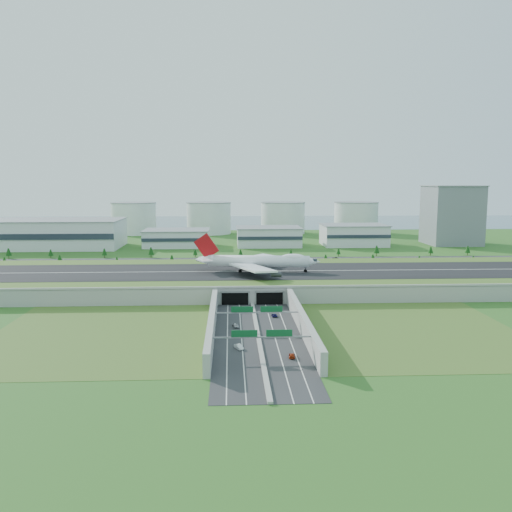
{
  "coord_description": "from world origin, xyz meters",
  "views": [
    {
      "loc": [
        -10.63,
        -310.06,
        60.77
      ],
      "look_at": [
        5.9,
        35.0,
        12.22
      ],
      "focal_mm": 38.0,
      "sensor_mm": 36.0,
      "label": 1
    }
  ],
  "objects_px": {
    "office_tower": "(452,215)",
    "car_0": "(236,325)",
    "car_4": "(67,263)",
    "car_6": "(510,259)",
    "fuel_tank_a": "(134,218)",
    "boeing_747": "(258,261)",
    "car_5": "(335,258)",
    "car_1": "(239,347)",
    "car_7": "(222,259)",
    "car_2": "(274,315)",
    "car_3": "(292,355)"
  },
  "relations": [
    {
      "from": "car_2",
      "to": "office_tower",
      "type": "bearing_deg",
      "value": -129.96
    },
    {
      "from": "car_4",
      "to": "car_5",
      "type": "relative_size",
      "value": 0.91
    },
    {
      "from": "fuel_tank_a",
      "to": "car_2",
      "type": "relative_size",
      "value": 10.62
    },
    {
      "from": "car_2",
      "to": "car_3",
      "type": "relative_size",
      "value": 0.91
    },
    {
      "from": "car_1",
      "to": "car_3",
      "type": "relative_size",
      "value": 1.0
    },
    {
      "from": "fuel_tank_a",
      "to": "car_3",
      "type": "bearing_deg",
      "value": -73.53
    },
    {
      "from": "car_5",
      "to": "car_6",
      "type": "distance_m",
      "value": 133.18
    },
    {
      "from": "office_tower",
      "to": "car_7",
      "type": "xyz_separation_m",
      "value": [
        -216.97,
        -94.55,
        -26.57
      ]
    },
    {
      "from": "car_1",
      "to": "car_4",
      "type": "relative_size",
      "value": 1.25
    },
    {
      "from": "fuel_tank_a",
      "to": "car_0",
      "type": "xyz_separation_m",
      "value": [
        111.38,
        -401.57,
        -16.52
      ]
    },
    {
      "from": "car_2",
      "to": "car_6",
      "type": "xyz_separation_m",
      "value": [
        194.11,
        163.63,
        0.04
      ]
    },
    {
      "from": "office_tower",
      "to": "fuel_tank_a",
      "type": "bearing_deg",
      "value": 160.23
    },
    {
      "from": "car_4",
      "to": "car_7",
      "type": "relative_size",
      "value": 0.74
    },
    {
      "from": "office_tower",
      "to": "boeing_747",
      "type": "distance_m",
      "value": 276.97
    },
    {
      "from": "boeing_747",
      "to": "car_5",
      "type": "height_order",
      "value": "boeing_747"
    },
    {
      "from": "office_tower",
      "to": "car_5",
      "type": "height_order",
      "value": "office_tower"
    },
    {
      "from": "car_2",
      "to": "car_4",
      "type": "relative_size",
      "value": 1.14
    },
    {
      "from": "car_4",
      "to": "boeing_747",
      "type": "bearing_deg",
      "value": -109.55
    },
    {
      "from": "car_1",
      "to": "car_4",
      "type": "distance_m",
      "value": 241.83
    },
    {
      "from": "car_1",
      "to": "car_5",
      "type": "xyz_separation_m",
      "value": [
        78.14,
        221.28,
        -0.1
      ]
    },
    {
      "from": "car_4",
      "to": "car_6",
      "type": "xyz_separation_m",
      "value": [
        333.5,
        1.3,
        -0.01
      ]
    },
    {
      "from": "office_tower",
      "to": "car_0",
      "type": "height_order",
      "value": "office_tower"
    },
    {
      "from": "car_1",
      "to": "car_2",
      "type": "distance_m",
      "value": 49.01
    },
    {
      "from": "car_5",
      "to": "car_6",
      "type": "relative_size",
      "value": 0.91
    },
    {
      "from": "office_tower",
      "to": "car_7",
      "type": "relative_size",
      "value": 9.86
    },
    {
      "from": "office_tower",
      "to": "car_1",
      "type": "xyz_separation_m",
      "value": [
        -207.8,
        -315.6,
        -26.53
      ]
    },
    {
      "from": "car_1",
      "to": "car_2",
      "type": "height_order",
      "value": "car_1"
    },
    {
      "from": "boeing_747",
      "to": "car_2",
      "type": "relative_size",
      "value": 15.56
    },
    {
      "from": "car_5",
      "to": "car_6",
      "type": "height_order",
      "value": "car_5"
    },
    {
      "from": "car_0",
      "to": "car_1",
      "type": "relative_size",
      "value": 0.98
    },
    {
      "from": "office_tower",
      "to": "car_4",
      "type": "height_order",
      "value": "office_tower"
    },
    {
      "from": "fuel_tank_a",
      "to": "car_0",
      "type": "height_order",
      "value": "fuel_tank_a"
    },
    {
      "from": "car_0",
      "to": "car_4",
      "type": "xyz_separation_m",
      "value": [
        -121.86,
        179.37,
        -0.15
      ]
    },
    {
      "from": "office_tower",
      "to": "car_0",
      "type": "xyz_separation_m",
      "value": [
        -208.62,
        -286.57,
        -26.52
      ]
    },
    {
      "from": "boeing_747",
      "to": "car_0",
      "type": "height_order",
      "value": "boeing_747"
    },
    {
      "from": "office_tower",
      "to": "fuel_tank_a",
      "type": "distance_m",
      "value": 340.18
    },
    {
      "from": "boeing_747",
      "to": "office_tower",
      "type": "bearing_deg",
      "value": 52.02
    },
    {
      "from": "car_4",
      "to": "car_6",
      "type": "height_order",
      "value": "car_4"
    },
    {
      "from": "car_2",
      "to": "car_6",
      "type": "distance_m",
      "value": 253.87
    },
    {
      "from": "car_0",
      "to": "car_1",
      "type": "bearing_deg",
      "value": -103.03
    },
    {
      "from": "car_0",
      "to": "car_2",
      "type": "relative_size",
      "value": 1.07
    },
    {
      "from": "boeing_747",
      "to": "car_0",
      "type": "xyz_separation_m",
      "value": [
        -13.72,
        -90.22,
        -13.43
      ]
    },
    {
      "from": "boeing_747",
      "to": "car_1",
      "type": "distance_m",
      "value": 120.69
    },
    {
      "from": "boeing_747",
      "to": "car_1",
      "type": "relative_size",
      "value": 14.2
    },
    {
      "from": "boeing_747",
      "to": "car_7",
      "type": "xyz_separation_m",
      "value": [
        -22.07,
        101.8,
        -13.48
      ]
    },
    {
      "from": "boeing_747",
      "to": "car_1",
      "type": "bearing_deg",
      "value": -89.37
    },
    {
      "from": "boeing_747",
      "to": "car_2",
      "type": "distance_m",
      "value": 74.53
    },
    {
      "from": "car_5",
      "to": "car_7",
      "type": "distance_m",
      "value": 87.31
    },
    {
      "from": "car_5",
      "to": "car_7",
      "type": "bearing_deg",
      "value": -70.44
    },
    {
      "from": "fuel_tank_a",
      "to": "car_6",
      "type": "bearing_deg",
      "value": -34.37
    }
  ]
}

